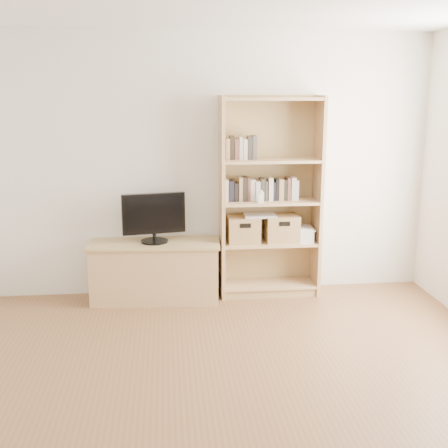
{
  "coord_description": "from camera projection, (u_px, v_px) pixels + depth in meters",
  "views": [
    {
      "loc": [
        -0.41,
        -3.07,
        2.04
      ],
      "look_at": [
        0.1,
        1.9,
        0.85
      ],
      "focal_mm": 45.0,
      "sensor_mm": 36.0,
      "label": 1
    }
  ],
  "objects": [
    {
      "name": "floor",
      "position": [
        239.0,
        427.0,
        3.49
      ],
      "size": [
        4.5,
        5.0,
        0.01
      ],
      "primitive_type": "cube",
      "color": "brown",
      "rests_on": "ground"
    },
    {
      "name": "back_wall",
      "position": [
        207.0,
        166.0,
        5.6
      ],
      "size": [
        4.5,
        0.02,
        2.6
      ],
      "primitive_type": "cube",
      "color": "white",
      "rests_on": "floor"
    },
    {
      "name": "tv_stand",
      "position": [
        155.0,
        272.0,
        5.56
      ],
      "size": [
        1.26,
        0.54,
        0.57
      ],
      "primitive_type": "cube",
      "rotation": [
        0.0,
        0.0,
        -0.07
      ],
      "color": "#A67D55",
      "rests_on": "floor"
    },
    {
      "name": "bookshelf",
      "position": [
        270.0,
        198.0,
        5.56
      ],
      "size": [
        1.0,
        0.36,
        1.99
      ],
      "primitive_type": "cube",
      "rotation": [
        0.0,
        0.0,
        -0.0
      ],
      "color": "#A67D55",
      "rests_on": "floor"
    },
    {
      "name": "television",
      "position": [
        154.0,
        218.0,
        5.43
      ],
      "size": [
        0.61,
        0.15,
        0.48
      ],
      "primitive_type": "cube",
      "rotation": [
        0.0,
        0.0,
        0.17
      ],
      "color": "black",
      "rests_on": "tv_stand"
    },
    {
      "name": "books_row_mid",
      "position": [
        270.0,
        189.0,
        5.56
      ],
      "size": [
        0.84,
        0.17,
        0.23
      ],
      "primitive_type": "cube",
      "rotation": [
        0.0,
        0.0,
        0.0
      ],
      "color": "beige",
      "rests_on": "bookshelf"
    },
    {
      "name": "books_row_upper",
      "position": [
        248.0,
        149.0,
        5.45
      ],
      "size": [
        0.38,
        0.14,
        0.2
      ],
      "primitive_type": "cube",
      "rotation": [
        0.0,
        0.0,
        0.0
      ],
      "color": "beige",
      "rests_on": "bookshelf"
    },
    {
      "name": "baby_monitor",
      "position": [
        261.0,
        198.0,
        5.44
      ],
      "size": [
        0.06,
        0.04,
        0.1
      ],
      "primitive_type": "cube",
      "rotation": [
        0.0,
        0.0,
        -0.07
      ],
      "color": "white",
      "rests_on": "bookshelf"
    },
    {
      "name": "basket_left",
      "position": [
        243.0,
        229.0,
        5.6
      ],
      "size": [
        0.32,
        0.26,
        0.26
      ],
      "primitive_type": "cube",
      "rotation": [
        0.0,
        0.0,
        0.01
      ],
      "color": "#8D613F",
      "rests_on": "bookshelf"
    },
    {
      "name": "basket_right",
      "position": [
        282.0,
        228.0,
        5.64
      ],
      "size": [
        0.33,
        0.27,
        0.27
      ],
      "primitive_type": "cube",
      "rotation": [
        0.0,
        0.0,
        0.01
      ],
      "color": "#8D613F",
      "rests_on": "bookshelf"
    },
    {
      "name": "laptop",
      "position": [
        260.0,
        215.0,
        5.58
      ],
      "size": [
        0.32,
        0.23,
        0.02
      ],
      "primitive_type": "cube",
      "rotation": [
        0.0,
        0.0,
        -0.04
      ],
      "color": "silver",
      "rests_on": "basket_left"
    },
    {
      "name": "magazine_stack",
      "position": [
        303.0,
        235.0,
        5.68
      ],
      "size": [
        0.2,
        0.28,
        0.12
      ],
      "primitive_type": "cube",
      "rotation": [
        0.0,
        0.0,
        -0.09
      ],
      "color": "silver",
      "rests_on": "bookshelf"
    }
  ]
}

